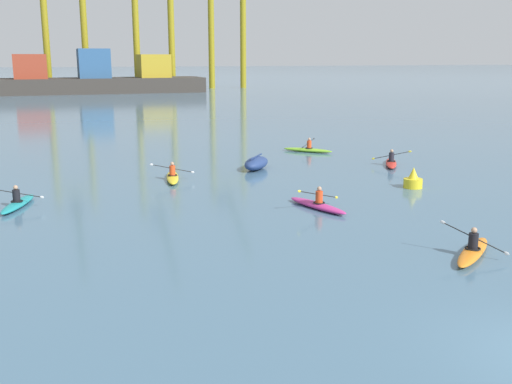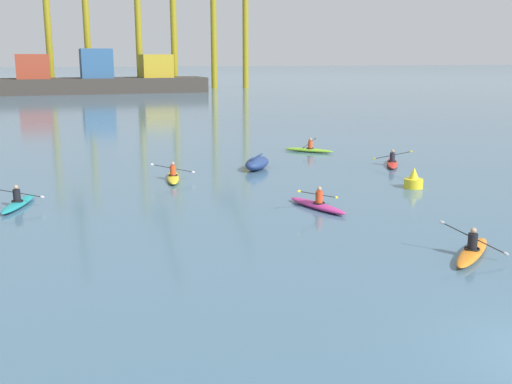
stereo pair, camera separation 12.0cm
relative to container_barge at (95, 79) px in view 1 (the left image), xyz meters
The scene contains 11 objects.
container_barge is the anchor object (origin of this frame).
gantry_crane_west_mid 16.56m from the container_barge, 115.20° to the left, with size 8.01×18.80×32.93m.
gantry_crane_east 31.37m from the container_barge, 17.62° to the left, with size 7.83×18.50×31.91m.
capsized_dinghy 78.50m from the container_barge, 88.13° to the right, with size 2.43×2.74×0.76m.
channel_buoy 85.87m from the container_barge, 84.60° to the right, with size 0.90×0.90×1.00m.
kayak_red 80.51m from the container_barge, 82.59° to the right, with size 2.22×3.24×0.95m.
kayak_teal 83.88m from the container_barge, 96.65° to the right, with size 2.16×3.42×0.95m.
kayak_yellow 79.89m from the container_barge, 91.76° to the right, with size 2.22×3.45×0.95m.
kayak_magenta 87.71m from the container_barge, 88.67° to the right, with size 2.16×3.43×0.95m.
kayak_lime 74.05m from the container_barge, 83.90° to the right, with size 2.84×2.82×0.95m.
kayak_orange 94.90m from the container_barge, 87.51° to the right, with size 2.99×2.64×1.05m.
Camera 1 is at (-9.72, -8.69, 6.14)m, focal length 42.06 mm.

